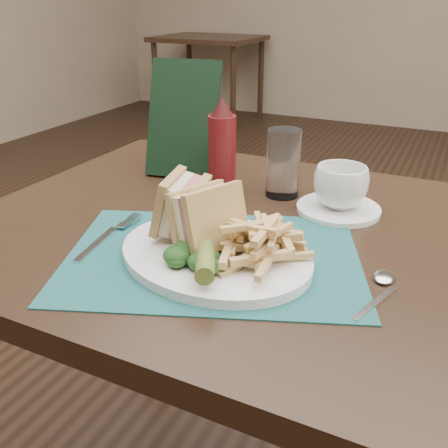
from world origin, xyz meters
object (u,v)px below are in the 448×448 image
Objects in this scene: placemat at (213,256)px; plate at (215,255)px; drinking_glass at (283,163)px; sandwich_half_a at (168,204)px; sandwich_half_b at (199,213)px; table_main at (231,388)px; coffee_cup at (341,187)px; ketchup_bottle at (222,145)px; saucer at (338,209)px; table_bg_left at (209,79)px; check_presenter at (183,119)px.

placemat is 1.45× the size of plate.
sandwich_half_a is at bearing -108.65° from drinking_glass.
drinking_glass reaches higher than sandwich_half_b.
table_main is 9.37× the size of coffee_cup.
drinking_glass is (0.03, 0.28, -0.00)m from sandwich_half_b.
table_main is 4.84× the size of ketchup_bottle.
sandwich_half_a reaches higher than saucer.
drinking_glass is (-0.00, 0.29, 0.06)m from plate.
drinking_glass is (0.03, 0.16, 0.44)m from table_main.
ketchup_bottle is (-0.08, 0.13, 0.47)m from table_main.
drinking_glass is 0.70× the size of ketchup_bottle.
drinking_glass is at bearing 12.86° from ketchup_bottle.
sandwich_half_b is at bearing -62.74° from table_bg_left.
table_main is 9.43× the size of sandwich_half_a.
table_main is 0.47m from drinking_glass.
saucer is at bearing -59.18° from table_bg_left.
plate is at bearing -114.60° from saucer.
plate is at bearing -114.60° from coffee_cup.
check_presenter reaches higher than coffee_cup.
sandwich_half_a is 0.32m from saucer.
placemat is at bearing -62.48° from table_bg_left.
sandwich_half_a is 0.32m from coffee_cup.
sandwich_half_b is 0.38m from check_presenter.
plate is 0.07m from sandwich_half_b.
sandwich_half_a is 0.99× the size of coffee_cup.
sandwich_half_b is (0.00, -0.12, 0.44)m from table_main.
plate is at bearing -62.73° from check_presenter.
check_presenter reaches higher than saucer.
coffee_cup is at bearing -19.07° from check_presenter.
drinking_glass is (-0.12, 0.03, 0.06)m from saucer.
sandwich_half_a is at bearing -117.09° from table_main.
coffee_cup is (0.12, 0.26, 0.04)m from plate.
placemat reaches higher than table_main.
placemat is 0.11m from sandwich_half_a.
plate is at bearing -26.18° from sandwich_half_a.
check_presenter is at bearing 154.24° from ketchup_bottle.
table_bg_left is 3.79m from check_presenter.
saucer is at bearing 63.29° from placemat.
sandwich_half_a reaches higher than table_main.
sandwich_half_b is at bearing -121.16° from coffee_cup.
saucer reaches higher than table_main.
saucer is 0.61× the size of check_presenter.
drinking_glass reaches higher than saucer.
placemat is at bearing -62.98° from check_presenter.
drinking_glass is (0.01, 0.28, 0.06)m from placemat.
plate is 3.14× the size of sandwich_half_a.
sandwich_half_b is 0.30m from saucer.
table_main is at bearing 50.41° from sandwich_half_a.
table_main is at bearing 116.47° from sandwich_half_b.
sandwich_half_b is at bearing -22.91° from sandwich_half_a.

